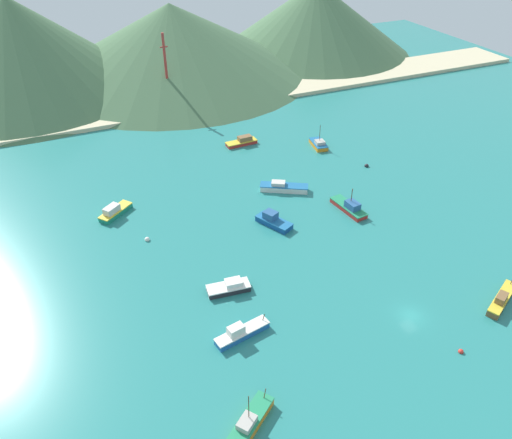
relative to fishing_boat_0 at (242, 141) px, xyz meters
The scene contains 19 objects.
ground 41.14m from the fishing_boat_0, 88.49° to the right, with size 260.00×280.00×0.50m.
fishing_boat_0 is the anchor object (origin of this frame).
fishing_boat_1 69.13m from the fishing_boat_0, 112.71° to the right, with size 9.65×3.87×2.75m.
fishing_boat_2 26.31m from the fishing_boat_0, 91.15° to the right, with size 11.06×7.97×2.27m.
fishing_boat_3 20.80m from the fishing_boat_0, 27.94° to the right, with size 4.20×7.24×6.42m.
fishing_boat_4 76.81m from the fishing_boat_0, 77.11° to the right, with size 9.79×6.19×2.86m.
fishing_boat_5 43.75m from the fishing_boat_0, 151.67° to the right, with size 8.10×7.13×2.62m.
fishing_boat_6 40.80m from the fishing_boat_0, 77.42° to the right, with size 4.09×9.95×5.71m.
fishing_boat_7 38.75m from the fishing_boat_0, 102.89° to the right, with size 6.26×8.61×2.83m.
fishing_boat_8 84.78m from the fishing_boat_0, 111.80° to the right, with size 8.47×7.20×6.72m.
fishing_boat_9 58.42m from the fishing_boat_0, 114.78° to the right, with size 7.92×3.74×2.14m.
buoy_0 34.19m from the fishing_boat_0, 45.61° to the right, with size 1.08×1.08×1.08m.
buoy_1 80.53m from the fishing_boat_0, 87.73° to the right, with size 0.83×0.83×0.83m.
buoy_2 47.28m from the fishing_boat_0, 136.53° to the right, with size 1.04×1.04×1.04m.
beach_strip 34.05m from the fishing_boat_0, 88.18° to the left, with size 247.00×17.85×1.20m, color beige.
hill_west 84.52m from the fishing_boat_0, 128.05° to the left, with size 83.95×83.95×31.04m.
hill_central 64.28m from the fishing_boat_0, 90.54° to the left, with size 98.66×98.66×24.91m.
hill_east 91.68m from the fishing_boat_0, 48.62° to the left, with size 78.76×78.76×27.15m.
radio_tower 37.56m from the fishing_boat_0, 107.44° to the left, with size 2.28×1.82×22.77m.
Camera 1 is at (-47.67, -43.64, 60.66)m, focal length 34.90 mm.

